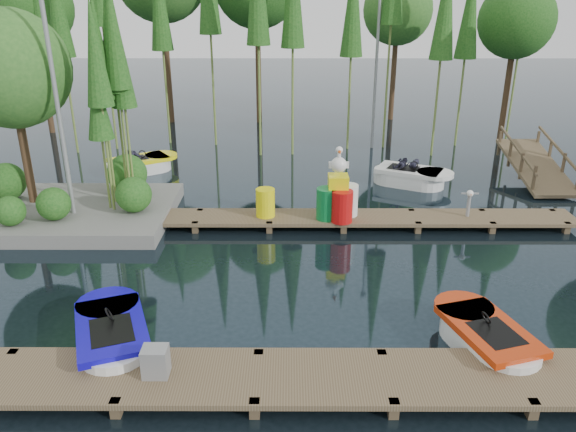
{
  "coord_description": "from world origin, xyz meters",
  "views": [
    {
      "loc": [
        0.54,
        -12.06,
        6.14
      ],
      "look_at": [
        0.5,
        0.5,
        1.1
      ],
      "focal_mm": 35.0,
      "sensor_mm": 36.0,
      "label": 1
    }
  ],
  "objects_px": {
    "boat_red": "(486,339)",
    "island": "(41,107)",
    "boat_blue": "(112,337)",
    "utility_cabinet": "(156,362)",
    "drum_cluster": "(339,198)",
    "yellow_barrel": "(265,203)",
    "boat_yellow_far": "(141,165)"
  },
  "relations": [
    {
      "from": "boat_red",
      "to": "island",
      "type": "bearing_deg",
      "value": 130.27
    },
    {
      "from": "boat_blue",
      "to": "utility_cabinet",
      "type": "bearing_deg",
      "value": -67.49
    },
    {
      "from": "island",
      "to": "boat_blue",
      "type": "xyz_separation_m",
      "value": [
        3.59,
        -6.66,
        -2.93
      ]
    },
    {
      "from": "utility_cabinet",
      "to": "drum_cluster",
      "type": "distance_m",
      "value": 7.71
    },
    {
      "from": "utility_cabinet",
      "to": "yellow_barrel",
      "type": "bearing_deg",
      "value": 77.87
    },
    {
      "from": "boat_blue",
      "to": "boat_yellow_far",
      "type": "bearing_deg",
      "value": 80.45
    },
    {
      "from": "boat_blue",
      "to": "yellow_barrel",
      "type": "bearing_deg",
      "value": 45.43
    },
    {
      "from": "yellow_barrel",
      "to": "island",
      "type": "bearing_deg",
      "value": 172.69
    },
    {
      "from": "boat_red",
      "to": "utility_cabinet",
      "type": "xyz_separation_m",
      "value": [
        -5.77,
        -1.11,
        0.31
      ]
    },
    {
      "from": "island",
      "to": "boat_blue",
      "type": "height_order",
      "value": "island"
    },
    {
      "from": "boat_blue",
      "to": "drum_cluster",
      "type": "xyz_separation_m",
      "value": [
        4.59,
        5.71,
        0.64
      ]
    },
    {
      "from": "island",
      "to": "drum_cluster",
      "type": "relative_size",
      "value": 3.33
    },
    {
      "from": "boat_yellow_far",
      "to": "yellow_barrel",
      "type": "distance_m",
      "value": 6.94
    },
    {
      "from": "island",
      "to": "boat_red",
      "type": "height_order",
      "value": "island"
    },
    {
      "from": "boat_blue",
      "to": "boat_red",
      "type": "bearing_deg",
      "value": -21.03
    },
    {
      "from": "boat_yellow_far",
      "to": "boat_blue",
      "type": "bearing_deg",
      "value": -92.26
    },
    {
      "from": "drum_cluster",
      "to": "boat_blue",
      "type": "bearing_deg",
      "value": -128.81
    },
    {
      "from": "yellow_barrel",
      "to": "drum_cluster",
      "type": "bearing_deg",
      "value": -4.37
    },
    {
      "from": "island",
      "to": "yellow_barrel",
      "type": "relative_size",
      "value": 8.51
    },
    {
      "from": "island",
      "to": "boat_blue",
      "type": "relative_size",
      "value": 2.33
    },
    {
      "from": "drum_cluster",
      "to": "boat_yellow_far",
      "type": "bearing_deg",
      "value": 142.56
    },
    {
      "from": "boat_yellow_far",
      "to": "yellow_barrel",
      "type": "height_order",
      "value": "boat_yellow_far"
    },
    {
      "from": "boat_red",
      "to": "boat_yellow_far",
      "type": "relative_size",
      "value": 0.96
    },
    {
      "from": "island",
      "to": "utility_cabinet",
      "type": "bearing_deg",
      "value": -59.11
    },
    {
      "from": "boat_yellow_far",
      "to": "boat_red",
      "type": "bearing_deg",
      "value": -63.99
    },
    {
      "from": "boat_blue",
      "to": "boat_yellow_far",
      "type": "relative_size",
      "value": 1.03
    },
    {
      "from": "yellow_barrel",
      "to": "boat_yellow_far",
      "type": "bearing_deg",
      "value": 133.39
    },
    {
      "from": "boat_blue",
      "to": "utility_cabinet",
      "type": "xyz_separation_m",
      "value": [
        1.07,
        -1.13,
        0.3
      ]
    },
    {
      "from": "island",
      "to": "utility_cabinet",
      "type": "xyz_separation_m",
      "value": [
        4.66,
        -7.79,
        -2.63
      ]
    },
    {
      "from": "boat_red",
      "to": "yellow_barrel",
      "type": "height_order",
      "value": "yellow_barrel"
    },
    {
      "from": "utility_cabinet",
      "to": "yellow_barrel",
      "type": "relative_size",
      "value": 0.64
    },
    {
      "from": "boat_blue",
      "to": "yellow_barrel",
      "type": "height_order",
      "value": "yellow_barrel"
    }
  ]
}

